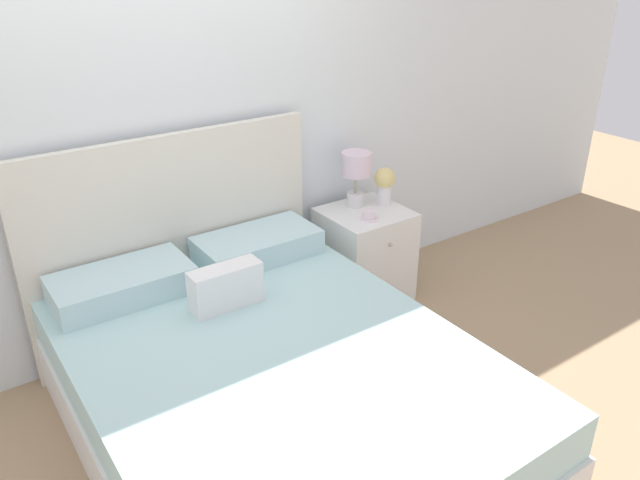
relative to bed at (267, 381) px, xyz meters
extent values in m
plane|color=tan|center=(0.00, 0.99, -0.28)|extent=(12.00, 12.00, 0.00)
cube|color=white|center=(0.00, 1.06, 1.02)|extent=(8.00, 0.06, 2.60)
cube|color=white|center=(0.00, -0.09, -0.14)|extent=(1.61, 2.16, 0.30)
cube|color=silver|center=(0.00, -0.09, 0.12)|extent=(1.58, 2.11, 0.21)
cube|color=silver|center=(0.00, 0.97, 0.33)|extent=(1.65, 0.05, 1.23)
cube|color=silver|center=(-0.39, 0.74, 0.29)|extent=(0.68, 0.36, 0.14)
cube|color=silver|center=(0.39, 0.74, 0.29)|extent=(0.68, 0.36, 0.14)
cube|color=white|center=(0.00, 0.36, 0.33)|extent=(0.36, 0.12, 0.21)
cube|color=white|center=(1.16, 0.73, 0.02)|extent=(0.51, 0.48, 0.60)
sphere|color=#B2AD93|center=(1.16, 0.48, 0.19)|extent=(0.02, 0.02, 0.02)
cylinder|color=white|center=(1.16, 0.84, 0.36)|extent=(0.11, 0.11, 0.09)
cylinder|color=#B7B29E|center=(1.16, 0.84, 0.47)|extent=(0.02, 0.02, 0.12)
cylinder|color=silver|center=(1.16, 0.84, 0.60)|extent=(0.19, 0.19, 0.15)
cylinder|color=white|center=(1.33, 0.76, 0.38)|extent=(0.09, 0.09, 0.12)
sphere|color=#E5D17F|center=(1.33, 0.76, 0.49)|extent=(0.13, 0.13, 0.13)
sphere|color=#609356|center=(1.36, 0.76, 0.46)|extent=(0.06, 0.06, 0.06)
cylinder|color=white|center=(1.10, 0.63, 0.32)|extent=(0.12, 0.12, 0.01)
cylinder|color=white|center=(1.10, 0.63, 0.35)|extent=(0.08, 0.08, 0.06)
camera|label=1|loc=(-1.12, -2.05, 1.84)|focal=35.00mm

